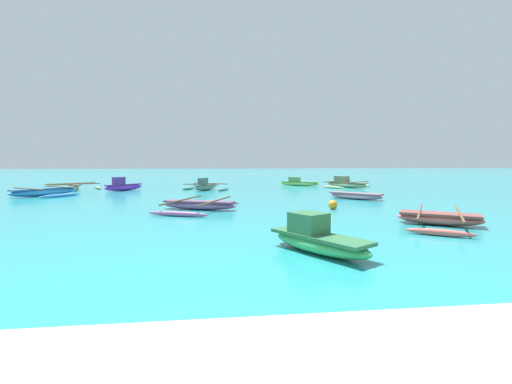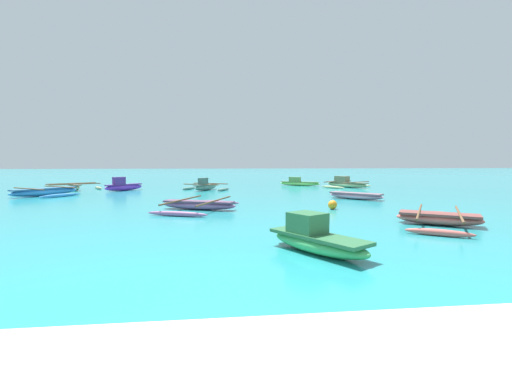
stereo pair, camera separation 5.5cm
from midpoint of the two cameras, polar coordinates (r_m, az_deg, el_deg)
name	(u,v)px [view 1 (the left image)]	position (r m, az deg, el deg)	size (l,w,h in m)	color
ground_plane	(216,378)	(3.74, -7.15, -28.37)	(240.00, 240.00, 0.00)	teal
moored_boat_0	(199,205)	(15.22, -9.60, -2.15)	(3.84, 4.80, 0.44)	#985C8E
moored_boat_1	(346,184)	(29.70, 14.66, 1.37)	(4.53, 4.04, 0.93)	#B1BD85
moored_boat_2	(439,218)	(12.88, 28.11, -3.89)	(3.80, 4.44, 0.45)	#CB5D55
moored_boat_3	(356,196)	(20.10, 16.21, -0.57)	(2.73, 2.82, 0.37)	#D093AC
moored_boat_4	(205,186)	(25.88, -8.53, 0.96)	(3.68, 3.17, 0.94)	gray
moored_boat_5	(299,183)	(30.88, 7.05, 1.56)	(3.43, 2.20, 0.78)	#9FEA6B
moored_boat_6	(73,187)	(29.02, -28.20, 0.74)	(3.98, 3.46, 0.52)	tan
moored_boat_7	(44,192)	(25.09, -31.84, 0.04)	(4.38, 4.16, 0.53)	#3D90E2
moored_boat_8	(123,186)	(26.97, -21.37, 0.96)	(2.42, 2.53, 1.02)	purple
moored_boat_9	(317,239)	(8.01, 10.00, -7.71)	(2.10, 2.73, 0.89)	#3AA357
mooring_buoy_0	(333,205)	(15.50, 12.59, -2.08)	(0.40, 0.40, 0.40)	orange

